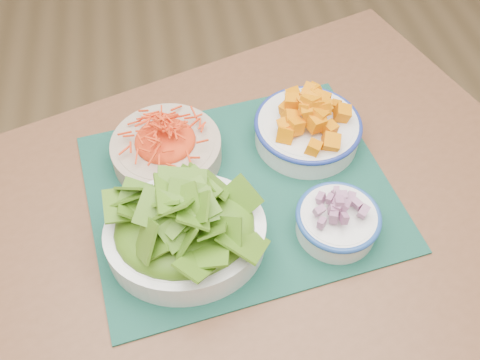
{
  "coord_description": "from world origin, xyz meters",
  "views": [
    {
      "loc": [
        -0.34,
        -0.66,
        1.5
      ],
      "look_at": [
        -0.24,
        -0.11,
        0.78
      ],
      "focal_mm": 40.0,
      "sensor_mm": 36.0,
      "label": 1
    }
  ],
  "objects_px": {
    "squash_bowl": "(308,123)",
    "table": "(230,253)",
    "carrot_bowl": "(166,145)",
    "lettuce_bowl": "(185,227)",
    "onion_bowl": "(338,219)",
    "placemat": "(240,191)"
  },
  "relations": [
    {
      "from": "squash_bowl",
      "to": "onion_bowl",
      "type": "distance_m",
      "value": 0.2
    },
    {
      "from": "lettuce_bowl",
      "to": "onion_bowl",
      "type": "xyz_separation_m",
      "value": [
        0.24,
        -0.01,
        -0.02
      ]
    },
    {
      "from": "carrot_bowl",
      "to": "onion_bowl",
      "type": "relative_size",
      "value": 1.46
    },
    {
      "from": "placemat",
      "to": "squash_bowl",
      "type": "relative_size",
      "value": 2.22
    },
    {
      "from": "onion_bowl",
      "to": "table",
      "type": "bearing_deg",
      "value": 164.0
    },
    {
      "from": "table",
      "to": "carrot_bowl",
      "type": "relative_size",
      "value": 6.62
    },
    {
      "from": "carrot_bowl",
      "to": "squash_bowl",
      "type": "relative_size",
      "value": 0.87
    },
    {
      "from": "table",
      "to": "carrot_bowl",
      "type": "height_order",
      "value": "carrot_bowl"
    },
    {
      "from": "carrot_bowl",
      "to": "onion_bowl",
      "type": "height_order",
      "value": "carrot_bowl"
    },
    {
      "from": "squash_bowl",
      "to": "onion_bowl",
      "type": "bearing_deg",
      "value": -90.58
    },
    {
      "from": "carrot_bowl",
      "to": "lettuce_bowl",
      "type": "relative_size",
      "value": 0.78
    },
    {
      "from": "squash_bowl",
      "to": "onion_bowl",
      "type": "relative_size",
      "value": 1.68
    },
    {
      "from": "lettuce_bowl",
      "to": "table",
      "type": "bearing_deg",
      "value": 27.05
    },
    {
      "from": "table",
      "to": "lettuce_bowl",
      "type": "xyz_separation_m",
      "value": [
        -0.07,
        -0.04,
        0.16
      ]
    },
    {
      "from": "onion_bowl",
      "to": "lettuce_bowl",
      "type": "bearing_deg",
      "value": 177.04
    },
    {
      "from": "table",
      "to": "squash_bowl",
      "type": "distance_m",
      "value": 0.28
    },
    {
      "from": "lettuce_bowl",
      "to": "onion_bowl",
      "type": "height_order",
      "value": "lettuce_bowl"
    },
    {
      "from": "table",
      "to": "squash_bowl",
      "type": "xyz_separation_m",
      "value": [
        0.17,
        0.15,
        0.15
      ]
    },
    {
      "from": "squash_bowl",
      "to": "lettuce_bowl",
      "type": "height_order",
      "value": "lettuce_bowl"
    },
    {
      "from": "table",
      "to": "carrot_bowl",
      "type": "xyz_separation_m",
      "value": [
        -0.09,
        0.15,
        0.15
      ]
    },
    {
      "from": "placemat",
      "to": "onion_bowl",
      "type": "distance_m",
      "value": 0.18
    },
    {
      "from": "squash_bowl",
      "to": "table",
      "type": "bearing_deg",
      "value": -137.92
    }
  ]
}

